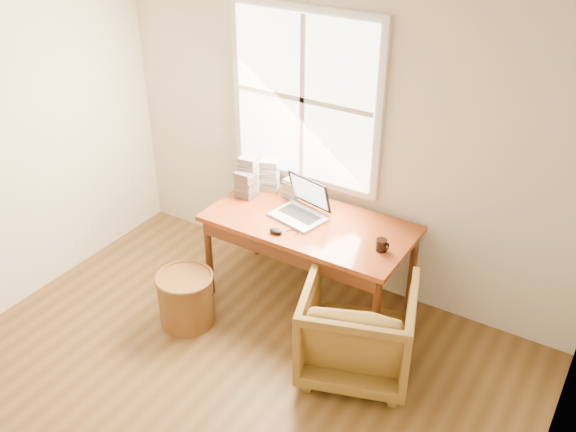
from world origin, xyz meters
name	(u,v)px	position (x,y,z in m)	size (l,w,h in m)	color
room_shell	(155,264)	(-0.02, 0.16, 1.32)	(4.04, 4.54, 2.64)	brown
desk	(310,224)	(0.00, 1.80, 0.73)	(1.60, 0.80, 0.04)	brown
armchair	(358,328)	(0.68, 1.30, 0.35)	(0.75, 0.78, 0.71)	brown
wicker_stool	(186,299)	(-0.67, 1.06, 0.21)	(0.42, 0.42, 0.42)	brown
laptop	(298,199)	(-0.10, 1.79, 0.92)	(0.45, 0.47, 0.34)	silver
mouse	(276,231)	(-0.13, 1.52, 0.77)	(0.11, 0.06, 0.04)	black
coffee_mug	(381,245)	(0.63, 1.72, 0.80)	(0.08, 0.08, 0.09)	black
cd_stack_a	(270,175)	(-0.54, 2.09, 0.88)	(0.14, 0.12, 0.27)	silver
cd_stack_b	(246,184)	(-0.64, 1.88, 0.86)	(0.14, 0.13, 0.22)	#29282E
cd_stack_c	(249,175)	(-0.66, 1.95, 0.91)	(0.14, 0.13, 0.32)	#ACAAB8
cd_stack_d	(292,188)	(-0.32, 2.06, 0.83)	(0.13, 0.11, 0.16)	silver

